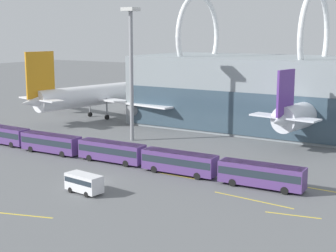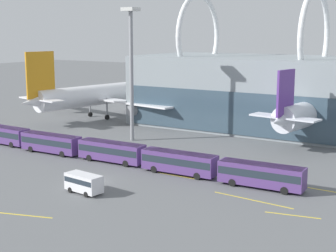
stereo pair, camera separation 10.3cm
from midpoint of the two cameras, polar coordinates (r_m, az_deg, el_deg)
ground_plane at (r=70.18m, az=-8.33°, el=-6.08°), size 440.00×440.00×0.00m
airliner_at_gate_near at (r=120.13m, az=-7.60°, el=3.47°), size 45.08×42.81×15.78m
airliner_at_gate_far at (r=98.00m, az=16.11°, el=1.56°), size 36.03×33.37×13.74m
shuttle_bus_0 at (r=96.21m, az=-17.80°, el=-0.83°), size 11.24×2.93×3.16m
shuttle_bus_1 at (r=86.91m, az=-12.87°, el=-1.76°), size 11.22×2.84×3.16m
shuttle_bus_2 at (r=79.34m, az=-6.29°, el=-2.71°), size 11.22×2.83×3.16m
shuttle_bus_3 at (r=72.36m, az=1.23°, el=-3.93°), size 11.21×2.81×3.16m
shuttle_bus_4 at (r=67.14m, az=10.27°, el=-5.25°), size 11.25×2.99×3.16m
service_van_foreground at (r=64.98m, az=-9.33°, el=-6.15°), size 5.24×2.65×2.41m
floodlight_mast at (r=93.37m, az=-4.13°, el=7.38°), size 2.55×2.55×24.01m
lane_stripe_0 at (r=68.33m, az=17.60°, el=-6.92°), size 6.02×0.49×0.01m
lane_stripe_1 at (r=59.78m, az=-16.58°, el=-9.37°), size 8.70×2.88×0.01m
lane_stripe_2 at (r=62.81m, az=9.30°, el=-8.09°), size 10.49×1.14×0.01m
lane_stripe_3 at (r=58.72m, az=13.63°, el=-9.58°), size 5.99×1.41×0.01m
lane_stripe_4 at (r=71.96m, az=1.01°, el=-5.55°), size 6.54×0.31×0.01m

